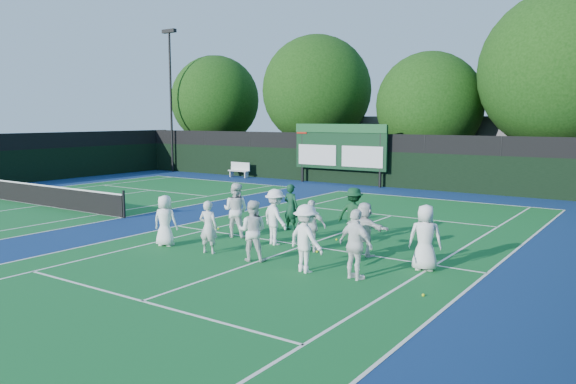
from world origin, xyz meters
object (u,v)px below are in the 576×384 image
Objects in this scene: tennis_net at (41,195)px; coach_left at (291,207)px; bench at (240,169)px; scoreboard at (340,147)px.

coach_left is at bearing 7.90° from tennis_net.
bench is (-0.41, 14.37, 0.04)m from tennis_net.
tennis_net reaches higher than bench.
bench is at bearing -178.34° from scoreboard.
bench is 17.97m from coach_left.
coach_left is (12.33, 1.71, 0.33)m from tennis_net.
tennis_net is at bearing -88.35° from bench.
scoreboard is 16.26m from tennis_net.
scoreboard is 14.01m from coach_left.
scoreboard is at bearing 1.66° from bench.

